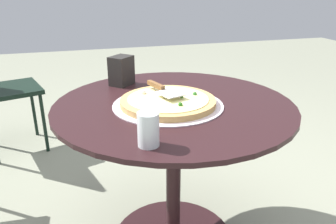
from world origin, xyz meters
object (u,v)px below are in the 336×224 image
at_px(pizza_on_tray, 168,102).
at_px(napkin_dispenser, 121,71).
at_px(patio_table, 174,148).
at_px(pizza_server, 162,89).
at_px(drinking_cup, 148,129).

height_order(pizza_on_tray, napkin_dispenser, napkin_dispenser).
relative_size(patio_table, pizza_server, 4.47).
bearing_deg(pizza_server, patio_table, 52.58).
relative_size(patio_table, pizza_on_tray, 2.21).
bearing_deg(pizza_server, drinking_cup, -21.40).
xyz_separation_m(pizza_on_tray, drinking_cup, (0.31, -0.15, 0.04)).
xyz_separation_m(pizza_on_tray, pizza_server, (-0.05, -0.01, 0.04)).
height_order(pizza_on_tray, pizza_server, pizza_server).
bearing_deg(pizza_server, napkin_dispenser, -156.22).
distance_m(pizza_on_tray, pizza_server, 0.07).
bearing_deg(pizza_on_tray, patio_table, 127.00).
xyz_separation_m(patio_table, pizza_server, (-0.03, -0.04, 0.25)).
height_order(pizza_server, drinking_cup, drinking_cup).
distance_m(patio_table, napkin_dispenser, 0.44).
bearing_deg(drinking_cup, pizza_server, 158.60).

